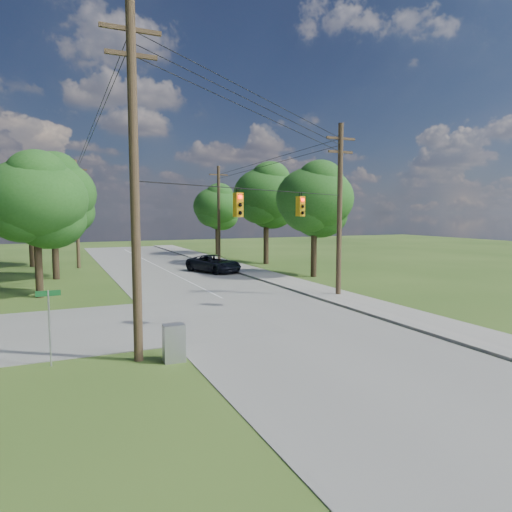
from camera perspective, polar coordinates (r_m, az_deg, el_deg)
name	(u,v)px	position (r m, az deg, el deg)	size (l,w,h in m)	color
ground	(263,348)	(17.77, 0.87, -11.37)	(140.00, 140.00, 0.00)	#31501A
main_road	(257,316)	(22.97, 0.10, -7.46)	(10.00, 100.00, 0.03)	gray
sidewalk_east	(366,304)	(26.37, 13.56, -5.83)	(2.60, 100.00, 0.12)	#A4A29A
pole_sw	(134,180)	(16.06, -14.96, 9.14)	(2.00, 0.32, 12.00)	brown
pole_ne	(340,207)	(28.42, 10.41, 6.00)	(2.00, 0.32, 10.50)	brown
pole_north_e	(219,213)	(48.19, -4.67, 5.39)	(2.00, 0.32, 10.00)	brown
pole_north_w	(77,213)	(45.46, -21.48, 5.03)	(2.00, 0.32, 10.00)	brown
power_lines	(205,146)	(28.61, -6.39, 13.46)	(13.93, 29.62, 4.93)	black
traffic_signals	(272,205)	(22.12, 2.04, 6.35)	(4.91, 3.27, 1.05)	#E5A50D
tree_w_near	(36,200)	(30.43, -25.83, 6.36)	(6.00, 6.00, 8.40)	#3D2C1E
tree_w_mid	(53,194)	(38.44, -24.05, 7.10)	(6.40, 6.40, 9.22)	#3D2C1E
tree_w_far	(29,201)	(48.46, -26.46, 6.17)	(6.00, 6.00, 8.73)	#3D2C1E
tree_e_near	(314,199)	(36.84, 7.32, 7.11)	(6.20, 6.20, 8.81)	#3D2C1E
tree_e_mid	(266,195)	(45.90, 1.28, 7.62)	(6.60, 6.60, 9.64)	#3D2C1E
tree_e_far	(217,206)	(56.60, -4.91, 6.19)	(5.80, 5.80, 8.32)	#3D2C1E
car_main_north	(214,264)	(39.56, -5.29, -0.95)	(2.45, 5.32, 1.48)	black
control_cabinet	(174,343)	(16.26, -10.22, -10.65)	(0.73, 0.52, 1.31)	#999C9F
street_name_sign	(49,318)	(16.78, -24.44, -7.05)	(0.77, 0.06, 2.58)	#999C9F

